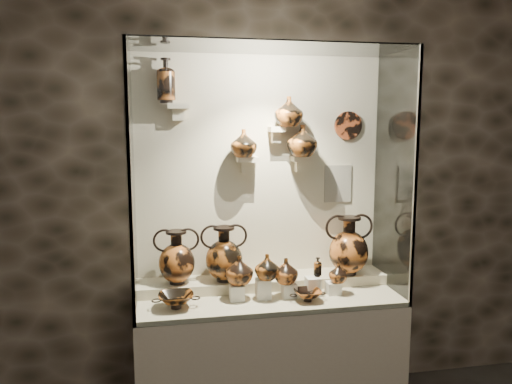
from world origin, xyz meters
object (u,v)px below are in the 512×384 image
amphora_left (177,257)px  kylix_right (308,294)px  jug_c (286,271)px  lekythos_tall (166,78)px  amphora_right (349,245)px  kylix_left (176,299)px  jug_a (239,270)px  lekythos_small (318,266)px  ovoid_vase_b (289,112)px  ovoid_vase_a (244,143)px  jug_b (267,267)px  ovoid_vase_c (302,141)px  amphora_mid (224,254)px  jug_e (338,273)px

amphora_left → kylix_right: (0.80, -0.30, -0.20)m
jug_c → lekythos_tall: size_ratio=0.52×
amphora_right → kylix_left: amphora_right is taller
jug_a → lekythos_tall: lekythos_tall is taller
amphora_left → lekythos_small: bearing=-6.2°
ovoid_vase_b → ovoid_vase_a: bearing=175.6°
jug_b → ovoid_vase_c: 0.87m
kylix_right → lekythos_tall: bearing=154.8°
amphora_mid → jug_e: amphora_mid is taller
jug_b → lekythos_tall: 1.36m
kylix_right → ovoid_vase_b: size_ratio=1.11×
lekythos_small → ovoid_vase_a: bearing=170.6°
ovoid_vase_b → amphora_right: bearing=-12.4°
lekythos_small → lekythos_tall: lekythos_tall is taller
amphora_left → lekythos_small: amphora_left is taller
jug_a → lekythos_tall: bearing=158.0°
jug_b → kylix_left: jug_b is taller
jug_b → ovoid_vase_a: ovoid_vase_a is taller
amphora_mid → amphora_right: 0.87m
amphora_mid → kylix_right: size_ratio=1.68×
kylix_left → ovoid_vase_c: size_ratio=1.31×
amphora_left → ovoid_vase_c: bearing=8.0°
jug_a → jug_e: bearing=7.2°
ovoid_vase_a → ovoid_vase_c: size_ratio=0.87×
amphora_left → lekythos_tall: size_ratio=1.12×
amphora_left → amphora_mid: size_ratio=0.96×
amphora_left → ovoid_vase_b: 1.21m
jug_c → kylix_right: size_ratio=0.75×
jug_b → jug_c: (0.13, 0.02, -0.04)m
jug_e → ovoid_vase_b: 1.11m
amphora_left → jug_a: bearing=-20.3°
lekythos_tall → ovoid_vase_c: lekythos_tall is taller
amphora_right → ovoid_vase_b: bearing=171.5°
jug_c → jug_e: size_ratio=1.28×
amphora_right → lekythos_small: (-0.27, -0.16, -0.08)m
jug_e → lekythos_tall: lekythos_tall is taller
jug_a → ovoid_vase_b: bearing=41.4°
jug_e → ovoid_vase_c: ovoid_vase_c is taller
lekythos_tall → ovoid_vase_b: lekythos_tall is taller
lekythos_tall → ovoid_vase_c: bearing=-3.6°
ovoid_vase_a → ovoid_vase_b: ovoid_vase_b is taller
ovoid_vase_c → jug_a: bearing=-159.7°
amphora_mid → amphora_right: (0.86, -0.02, 0.02)m
amphora_left → lekythos_small: 0.92m
jug_a → lekythos_small: (0.52, 0.00, -0.00)m
jug_a → jug_b: (0.17, -0.03, 0.02)m
lekythos_small → ovoid_vase_b: 1.03m
kylix_right → amphora_mid: bearing=148.3°
jug_a → ovoid_vase_c: 0.95m
jug_e → ovoid_vase_a: size_ratio=0.70×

